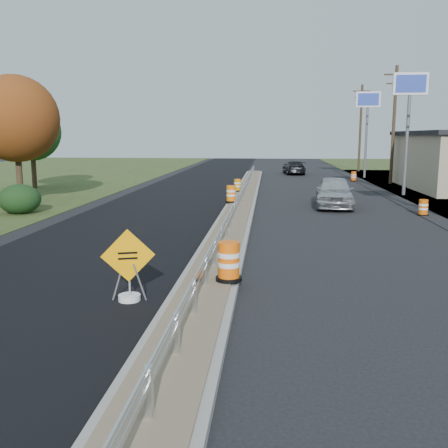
# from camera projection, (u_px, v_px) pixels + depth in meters

# --- Properties ---
(ground) EXTENTS (140.00, 140.00, 0.00)m
(ground) POSITION_uv_depth(u_px,v_px,m) (226.00, 243.00, 18.46)
(ground) COLOR black
(ground) RESTS_ON ground
(milled_overlay) EXTENTS (7.20, 120.00, 0.01)m
(milled_overlay) POSITION_uv_depth(u_px,v_px,m) (165.00, 205.00, 28.66)
(milled_overlay) COLOR black
(milled_overlay) RESTS_ON ground
(median) EXTENTS (1.60, 55.00, 0.23)m
(median) POSITION_uv_depth(u_px,v_px,m) (239.00, 209.00, 26.29)
(median) COLOR gray
(median) RESTS_ON ground
(guardrail) EXTENTS (0.10, 46.15, 0.72)m
(guardrail) POSITION_uv_depth(u_px,v_px,m) (240.00, 195.00, 27.16)
(guardrail) COLOR silver
(guardrail) RESTS_ON median
(pylon_sign_mid) EXTENTS (2.20, 0.30, 7.90)m
(pylon_sign_mid) POSITION_uv_depth(u_px,v_px,m) (410.00, 95.00, 32.10)
(pylon_sign_mid) COLOR slate
(pylon_sign_mid) RESTS_ON ground
(pylon_sign_north) EXTENTS (2.20, 0.30, 7.90)m
(pylon_sign_north) POSITION_uv_depth(u_px,v_px,m) (368.00, 107.00, 45.82)
(pylon_sign_north) COLOR slate
(pylon_sign_north) RESTS_ON ground
(utility_pole_nmid) EXTENTS (1.90, 0.26, 9.40)m
(utility_pole_nmid) POSITION_uv_depth(u_px,v_px,m) (394.00, 123.00, 40.12)
(utility_pole_nmid) COLOR #473523
(utility_pole_nmid) RESTS_ON ground
(utility_pole_north) EXTENTS (1.90, 0.26, 9.40)m
(utility_pole_north) POSITION_uv_depth(u_px,v_px,m) (360.00, 126.00, 54.83)
(utility_pole_north) COLOR #473523
(utility_pole_north) RESTS_ON ground
(hedge_north) EXTENTS (2.09, 2.09, 1.52)m
(hedge_north) POSITION_uv_depth(u_px,v_px,m) (20.00, 199.00, 25.18)
(hedge_north) COLOR black
(hedge_north) RESTS_ON ground
(tree_near_red) EXTENTS (4.95, 4.95, 7.35)m
(tree_near_red) POSITION_uv_depth(u_px,v_px,m) (15.00, 119.00, 28.57)
(tree_near_red) COLOR #473523
(tree_near_red) RESTS_ON ground
(tree_near_back) EXTENTS (4.29, 4.29, 6.37)m
(tree_near_back) POSITION_uv_depth(u_px,v_px,m) (31.00, 132.00, 36.79)
(tree_near_back) COLOR #473523
(tree_near_back) RESTS_ON ground
(caution_sign) EXTENTS (1.23, 0.53, 1.76)m
(caution_sign) POSITION_uv_depth(u_px,v_px,m) (129.00, 283.00, 11.89)
(caution_sign) COLOR white
(caution_sign) RESTS_ON ground
(barrel_median_near) EXTENTS (0.69, 0.69, 1.01)m
(barrel_median_near) POSITION_uv_depth(u_px,v_px,m) (229.00, 262.00, 12.78)
(barrel_median_near) COLOR black
(barrel_median_near) RESTS_ON median
(barrel_median_mid) EXTENTS (0.64, 0.64, 0.94)m
(barrel_median_mid) POSITION_uv_depth(u_px,v_px,m) (231.00, 194.00, 27.87)
(barrel_median_mid) COLOR black
(barrel_median_mid) RESTS_ON median
(barrel_median_far) EXTENTS (0.56, 0.56, 0.82)m
(barrel_median_far) POSITION_uv_depth(u_px,v_px,m) (237.00, 185.00, 33.42)
(barrel_median_far) COLOR black
(barrel_median_far) RESTS_ON median
(barrel_shoulder_near) EXTENTS (0.55, 0.55, 0.80)m
(barrel_shoulder_near) POSITION_uv_depth(u_px,v_px,m) (423.00, 208.00, 24.70)
(barrel_shoulder_near) COLOR black
(barrel_shoulder_near) RESTS_ON ground
(barrel_shoulder_far) EXTENTS (0.57, 0.57, 0.83)m
(barrel_shoulder_far) POSITION_uv_depth(u_px,v_px,m) (354.00, 177.00, 43.48)
(barrel_shoulder_far) COLOR black
(barrel_shoulder_far) RESTS_ON ground
(car_silver) EXTENTS (2.41, 5.13, 1.70)m
(car_silver) POSITION_uv_depth(u_px,v_px,m) (334.00, 192.00, 27.62)
(car_silver) COLOR silver
(car_silver) RESTS_ON ground
(car_dark_far) EXTENTS (2.33, 4.96, 1.40)m
(car_dark_far) POSITION_uv_depth(u_px,v_px,m) (294.00, 167.00, 51.40)
(car_dark_far) COLOR black
(car_dark_far) RESTS_ON ground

